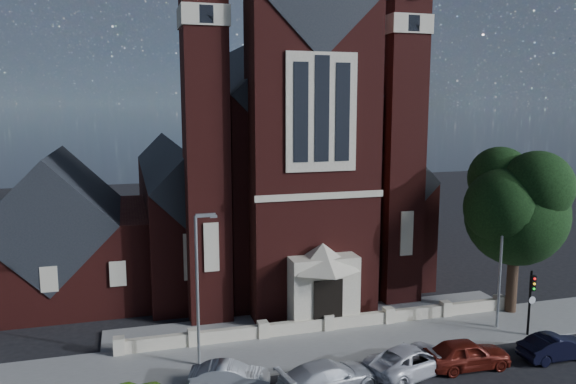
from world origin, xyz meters
name	(u,v)px	position (x,y,z in m)	size (l,w,h in m)	color
ground	(288,287)	(0.00, 15.00, 0.00)	(120.00, 120.00, 0.00)	black
pavement_strip	(340,345)	(0.00, 4.50, 0.00)	(60.00, 5.00, 0.12)	slate
forecourt_paving	(317,319)	(0.00, 8.50, 0.00)	(26.00, 3.00, 0.14)	slate
forecourt_wall	(328,331)	(0.00, 6.50, 0.00)	(24.00, 0.40, 0.90)	#BDB496
church	(262,167)	(0.00, 22.94, 8.19)	(20.01, 34.90, 29.20)	#461612
parish_hall	(59,240)	(-16.00, 18.00, 4.01)	(12.00, 12.20, 10.24)	#461612
street_tree	(521,209)	(12.60, 5.71, 6.96)	(6.40, 6.60, 10.70)	black
street_lamp_left	(199,281)	(-7.91, 4.00, 4.60)	(1.16, 0.22, 8.09)	gray
street_lamp_right	(502,255)	(10.09, 4.00, 4.60)	(1.16, 0.22, 8.09)	gray
traffic_signal	(531,295)	(11.00, 2.43, 2.58)	(0.28, 0.42, 4.00)	black
car_silver_a	(230,376)	(-6.87, 1.30, 0.63)	(1.34, 3.85, 1.27)	#9A9EA1
car_silver_b	(329,377)	(-2.42, -0.24, 0.73)	(2.05, 5.05, 1.47)	#BABEC3
car_white_suv	(412,360)	(2.25, 0.31, 0.72)	(2.38, 5.15, 1.43)	silver
car_dark_red	(467,354)	(5.25, 0.04, 0.77)	(1.81, 4.51, 1.54)	maroon
car_navy	(556,347)	(10.44, -0.38, 0.67)	(1.42, 4.06, 1.34)	black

